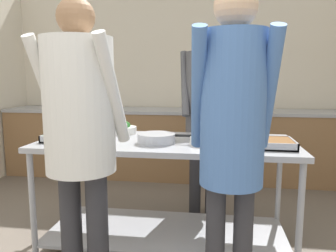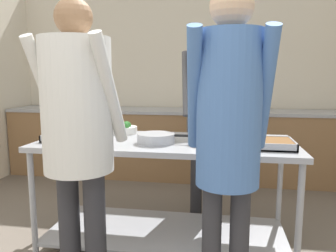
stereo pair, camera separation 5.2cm
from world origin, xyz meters
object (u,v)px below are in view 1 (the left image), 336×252
at_px(serving_tray_roast, 71,137).
at_px(broccoli_bowl, 124,129).
at_px(serving_tray_vegetables, 260,143).
at_px(guest_serving_right, 232,125).
at_px(guest_serving_left, 80,123).
at_px(cook_behind_counter, 204,102).
at_px(water_bottle, 84,99).
at_px(sauce_pan, 157,138).
at_px(plate_stack, 206,140).

bearing_deg(serving_tray_roast, broccoli_bowl, 47.19).
bearing_deg(serving_tray_vegetables, guest_serving_right, -108.07).
relative_size(broccoli_bowl, guest_serving_left, 0.12).
relative_size(cook_behind_counter, water_bottle, 6.08).
bearing_deg(broccoli_bowl, serving_tray_vegetables, -18.92).
height_order(sauce_pan, serving_tray_vegetables, sauce_pan).
bearing_deg(plate_stack, broccoli_bowl, 153.02).
relative_size(plate_stack, guest_serving_left, 0.13).
relative_size(guest_serving_right, cook_behind_counter, 0.99).
relative_size(sauce_pan, cook_behind_counter, 0.23).
xyz_separation_m(guest_serving_right, cook_behind_counter, (-0.19, 1.52, -0.00)).
xyz_separation_m(guest_serving_right, water_bottle, (-1.88, 2.67, -0.06)).
distance_m(plate_stack, guest_serving_right, 0.78).
relative_size(serving_tray_roast, guest_serving_left, 0.20).
height_order(cook_behind_counter, water_bottle, cook_behind_counter).
xyz_separation_m(serving_tray_roast, sauce_pan, (0.69, -0.01, 0.01)).
height_order(sauce_pan, guest_serving_left, guest_serving_left).
distance_m(plate_stack, serving_tray_vegetables, 0.39).
relative_size(serving_tray_roast, serving_tray_vegetables, 0.79).
distance_m(serving_tray_roast, guest_serving_right, 1.43).
xyz_separation_m(plate_stack, guest_serving_right, (0.15, -0.74, 0.23)).
distance_m(broccoli_bowl, water_bottle, 1.87).
xyz_separation_m(plate_stack, guest_serving_left, (-0.70, -0.61, 0.20)).
bearing_deg(cook_behind_counter, serving_tray_vegetables, -62.04).
distance_m(serving_tray_roast, guest_serving_left, 0.75).
xyz_separation_m(cook_behind_counter, water_bottle, (-1.69, 1.15, -0.06)).
height_order(sauce_pan, plate_stack, sauce_pan).
distance_m(broccoli_bowl, cook_behind_counter, 0.83).
height_order(serving_tray_roast, serving_tray_vegetables, same).
bearing_deg(guest_serving_right, cook_behind_counter, 97.02).
xyz_separation_m(broccoli_bowl, guest_serving_right, (0.87, -1.10, 0.21)).
bearing_deg(plate_stack, guest_serving_left, -138.56).
relative_size(broccoli_bowl, sauce_pan, 0.52).
relative_size(serving_tray_roast, broccoli_bowl, 1.66).
bearing_deg(cook_behind_counter, guest_serving_right, -82.98).
distance_m(serving_tray_vegetables, water_bottle, 2.88).
distance_m(broccoli_bowl, guest_serving_left, 1.00).
xyz_separation_m(sauce_pan, guest_serving_left, (-0.33, -0.61, 0.19)).
relative_size(serving_tray_roast, plate_stack, 1.53).
bearing_deg(plate_stack, guest_serving_right, -78.53).
xyz_separation_m(plate_stack, cook_behind_counter, (-0.04, 0.79, 0.22)).
xyz_separation_m(broccoli_bowl, guest_serving_left, (0.03, -0.98, 0.19)).
relative_size(guest_serving_left, guest_serving_right, 1.00).
bearing_deg(serving_tray_vegetables, serving_tray_roast, 179.00).
bearing_deg(serving_tray_roast, guest_serving_left, -60.61).
bearing_deg(sauce_pan, guest_serving_left, -118.42).
bearing_deg(serving_tray_roast, water_bottle, 109.45).
bearing_deg(water_bottle, serving_tray_vegetables, -42.65).
bearing_deg(cook_behind_counter, serving_tray_roast, -142.61).
relative_size(broccoli_bowl, plate_stack, 0.92).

